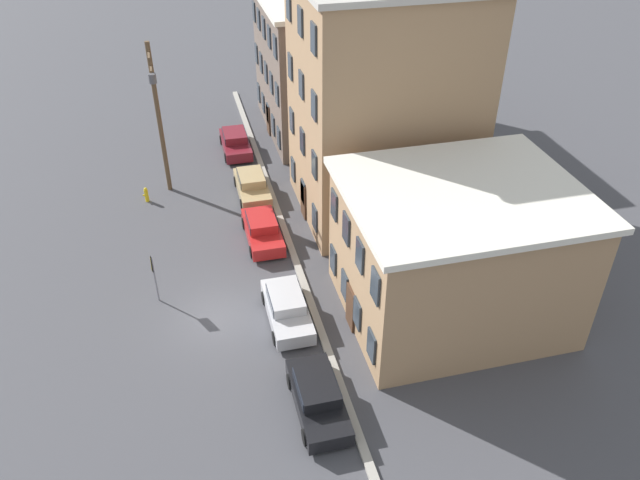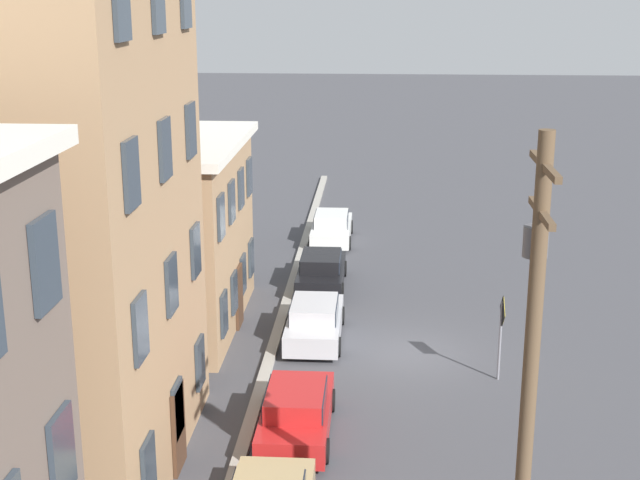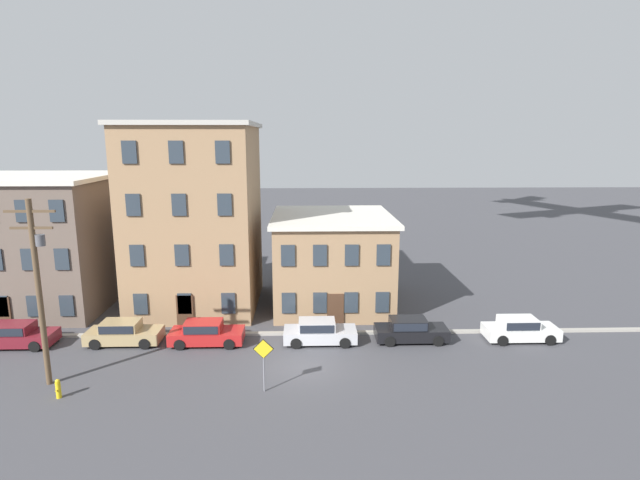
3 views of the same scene
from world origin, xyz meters
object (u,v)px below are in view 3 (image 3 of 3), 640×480
car_silver (319,331)px  car_tan (123,332)px  car_black (410,329)px  utility_pole (39,283)px  car_white (520,328)px  fire_hydrant (58,389)px  caution_sign (264,356)px  car_red (206,332)px  car_maroon (16,334)px

car_silver → car_tan: bearing=179.1°
car_black → utility_pole: bearing=-165.6°
car_tan → car_white: same height
car_tan → car_silver: 11.85m
car_white → fire_hydrant: car_white is taller
car_tan → fire_hydrant: car_tan is taller
car_black → caution_sign: size_ratio=1.60×
car_white → utility_pole: bearing=-169.4°
car_white → caution_sign: 16.40m
car_silver → car_black: 5.60m
fire_hydrant → car_tan: bearing=82.9°
car_white → fire_hydrant: (-25.04, -6.35, -0.27)m
fire_hydrant → car_black: bearing=19.3°
car_red → car_silver: size_ratio=1.00×
car_red → car_silver: (6.85, 0.00, 0.00)m
utility_pole → fire_hydrant: utility_pole is taller
car_silver → utility_pole: bearing=-160.7°
car_maroon → car_silver: 18.15m
car_maroon → car_red: 11.30m
car_silver → car_maroon: bearing=-180.0°
car_white → caution_sign: caution_sign is taller
car_red → fire_hydrant: 8.55m
car_tan → caution_sign: bearing=-34.1°
car_silver → car_black: same height
car_silver → car_black: size_ratio=1.00×
car_black → car_white: bearing=-0.5°
car_tan → caution_sign: caution_sign is taller
caution_sign → fire_hydrant: caution_sign is taller
car_maroon → car_tan: 6.30m
car_maroon → car_black: (23.74, 0.15, 0.00)m
caution_sign → car_maroon: bearing=158.9°
car_black → car_tan: bearing=179.8°
car_silver → fire_hydrant: bearing=-153.7°
car_tan → utility_pole: utility_pole is taller
car_tan → car_red: size_ratio=1.00×
car_maroon → caution_sign: bearing=-21.1°
car_maroon → fire_hydrant: (5.49, -6.26, -0.27)m
car_maroon → car_white: size_ratio=1.00×
utility_pole → fire_hydrant: size_ratio=9.84×
caution_sign → utility_pole: size_ratio=0.29×
car_maroon → utility_pole: size_ratio=0.47×
car_silver → caution_sign: size_ratio=1.60×
utility_pole → car_white: bearing=10.6°
car_silver → car_white: same height
caution_sign → utility_pole: 11.53m
car_red → car_silver: 6.85m
car_white → utility_pole: size_ratio=0.47×
utility_pole → fire_hydrant: bearing=-52.0°
car_tan → car_red: same height
car_tan → car_silver: same height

